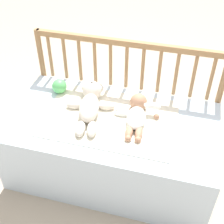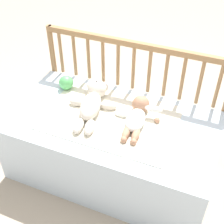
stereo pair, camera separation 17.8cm
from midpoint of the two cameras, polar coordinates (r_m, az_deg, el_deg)
ground_plane at (r=2.12m, az=2.39°, el=-10.36°), size 12.00×12.00×0.00m
crib_mattress at (r=1.96m, az=2.55°, el=-6.35°), size 1.23×0.67×0.43m
crib_rail at (r=2.02m, az=6.43°, el=7.09°), size 1.23×0.04×0.76m
blanket at (r=1.83m, az=2.44°, el=-1.15°), size 0.77×0.52×0.01m
teddy_bear at (r=1.86m, az=-0.92°, el=1.72°), size 0.30×0.44×0.12m
baby at (r=1.80m, az=7.41°, el=-0.81°), size 0.27×0.36×0.10m
toy_ball at (r=2.05m, az=-5.94°, el=5.28°), size 0.10×0.10×0.10m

